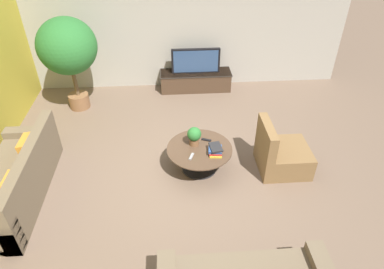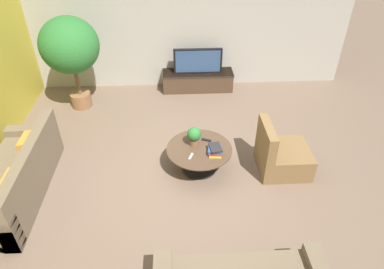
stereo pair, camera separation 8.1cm
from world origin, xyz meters
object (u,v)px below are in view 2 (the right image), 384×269
Objects in this scene: media_console at (198,80)px; television at (198,61)px; coffee_table at (199,154)px; couch_by_wall at (17,179)px; armchair_wicker at (281,156)px; potted_palm_tall at (70,47)px; potted_plant_tabletop at (194,135)px.

television is at bearing -90.00° from media_console.
couch_by_wall is (-2.76, -0.42, -0.01)m from coffee_table.
coffee_table is 1.33m from armchair_wicker.
potted_palm_tall is (-2.51, -0.62, 1.09)m from media_console.
television reaches higher than coffee_table.
television is at bearing 137.41° from couch_by_wall.
television is 0.49× the size of couch_by_wall.
couch_by_wall is (-2.92, -3.17, -0.41)m from television.
coffee_table is 1.23× the size of armchair_wicker.
armchair_wicker is (1.17, -2.82, -0.42)m from television.
potted_plant_tabletop is (-1.40, 0.18, 0.33)m from armchair_wicker.
potted_plant_tabletop is (-0.08, 0.11, 0.30)m from coffee_table.
potted_plant_tabletop is (2.68, 0.53, 0.32)m from couch_by_wall.
potted_palm_tall is at bearing -166.19° from television.
armchair_wicker is (1.17, -2.82, 0.05)m from media_console.
couch_by_wall is at bearing -132.59° from television.
potted_palm_tall is (-2.36, 2.13, 1.01)m from coffee_table.
television is 1.24× the size of armchair_wicker.
armchair_wicker is at bearing -3.20° from coffee_table.
television is 2.65m from potted_plant_tabletop.
media_console is 2.81m from potted_palm_tall.
potted_plant_tabletop is (2.28, -2.02, -0.71)m from potted_palm_tall.
couch_by_wall is at bearing -98.97° from potted_palm_tall.
media_console and coffee_table have the same top height.
coffee_table is at bearing -42.12° from potted_palm_tall.
television is 2.78m from coffee_table.
couch_by_wall reaches higher than media_console.
television is 3.08m from armchair_wicker.
couch_by_wall reaches higher than coffee_table.
couch_by_wall reaches higher than potted_plant_tabletop.
coffee_table is 2.79m from couch_by_wall.
potted_palm_tall reaches higher than television.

